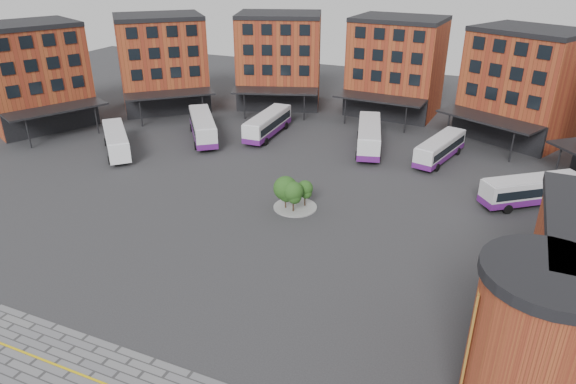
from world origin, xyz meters
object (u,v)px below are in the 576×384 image
at_px(bus_a, 116,139).
at_px(bus_b, 203,127).
at_px(bus_d, 369,136).
at_px(bus_f, 532,190).
at_px(bus_e, 440,148).
at_px(bus_c, 268,124).
at_px(tree_island, 292,192).

xyz_separation_m(bus_a, bus_b, (7.26, 8.87, -0.01)).
distance_m(bus_d, bus_f, 21.39).
distance_m(bus_e, bus_f, 13.48).
distance_m(bus_a, bus_e, 40.46).
bearing_deg(bus_e, bus_b, -157.04).
xyz_separation_m(bus_b, bus_e, (30.80, 4.86, -0.22)).
relative_size(bus_a, bus_c, 0.83).
distance_m(bus_a, bus_f, 48.71).
xyz_separation_m(bus_d, bus_f, (19.42, -8.96, -0.21)).
distance_m(tree_island, bus_b, 24.13).
bearing_deg(bus_b, bus_d, -23.95).
height_order(bus_a, bus_c, bus_c).
bearing_deg(bus_e, bus_c, -166.01).
height_order(bus_b, bus_e, bus_b).
relative_size(tree_island, bus_d, 0.36).
bearing_deg(bus_f, bus_d, -152.20).
bearing_deg(bus_a, bus_e, -25.04).
height_order(bus_a, bus_e, bus_a).
distance_m(tree_island, bus_f, 24.35).
bearing_deg(bus_d, tree_island, -111.99).
height_order(bus_b, bus_d, bus_d).
bearing_deg(bus_b, bus_f, -42.63).
bearing_deg(bus_d, bus_b, 178.58).
bearing_deg(bus_a, bus_f, -38.84).
relative_size(bus_b, bus_d, 0.90).
bearing_deg(bus_b, bus_a, -166.75).
xyz_separation_m(bus_a, bus_c, (14.73, 13.73, -0.11)).
xyz_separation_m(bus_b, bus_d, (21.76, 5.22, 0.03)).
bearing_deg(bus_d, bus_e, -17.20).
bearing_deg(bus_f, bus_e, -167.06).
distance_m(tree_island, bus_d, 19.84).
distance_m(bus_c, bus_d, 14.30).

